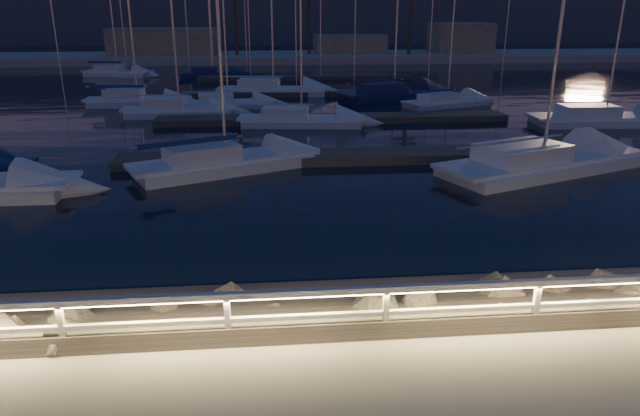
# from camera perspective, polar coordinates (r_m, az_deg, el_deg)

# --- Properties ---
(ground) EXTENTS (400.00, 400.00, 0.00)m
(ground) POSITION_cam_1_polar(r_m,az_deg,el_deg) (11.96, 16.11, -11.67)
(ground) COLOR #AFAA9E
(ground) RESTS_ON ground
(harbor_water) EXTENTS (400.00, 440.00, 0.60)m
(harbor_water) POSITION_cam_1_polar(r_m,az_deg,el_deg) (41.52, 0.49, 9.40)
(harbor_water) COLOR black
(harbor_water) RESTS_ON ground
(guard_rail) EXTENTS (44.11, 0.12, 1.06)m
(guard_rail) POSITION_cam_1_polar(r_m,az_deg,el_deg) (11.57, 16.14, -8.39)
(guard_rail) COLOR white
(guard_rail) RESTS_ON ground
(riprap) EXTENTS (34.02, 3.23, 1.46)m
(riprap) POSITION_cam_1_polar(r_m,az_deg,el_deg) (12.76, 10.36, -9.94)
(riprap) COLOR slate
(riprap) RESTS_ON ground
(floating_docks) EXTENTS (22.00, 36.00, 0.40)m
(floating_docks) POSITION_cam_1_polar(r_m,az_deg,el_deg) (42.69, 0.32, 10.44)
(floating_docks) COLOR #504842
(floating_docks) RESTS_ON ground
(far_shore) EXTENTS (160.00, 14.00, 5.20)m
(far_shore) POSITION_cam_1_polar(r_m,az_deg,el_deg) (83.85, -2.65, 15.10)
(far_shore) COLOR #AFAA9E
(far_shore) RESTS_ON ground
(distant_hills) EXTENTS (230.00, 37.50, 18.00)m
(distant_hills) POSITION_cam_1_polar(r_m,az_deg,el_deg) (144.33, -13.14, 18.05)
(distant_hills) COLOR #394758
(distant_hills) RESTS_ON ground
(sailboat_c) EXTENTS (7.90, 3.16, 13.05)m
(sailboat_c) POSITION_cam_1_polar(r_m,az_deg,el_deg) (35.08, -2.20, 8.91)
(sailboat_c) COLOR silver
(sailboat_c) RESTS_ON ground
(sailboat_d) EXTENTS (10.37, 6.37, 17.03)m
(sailboat_d) POSITION_cam_1_polar(r_m,az_deg,el_deg) (26.36, 20.97, 4.40)
(sailboat_d) COLOR silver
(sailboat_d) RESTS_ON ground
(sailboat_e) EXTENTS (7.41, 2.32, 12.63)m
(sailboat_e) POSITION_cam_1_polar(r_m,az_deg,el_deg) (39.42, -14.16, 9.53)
(sailboat_e) COLOR silver
(sailboat_e) RESTS_ON ground
(sailboat_f) EXTENTS (8.38, 5.50, 13.99)m
(sailboat_f) POSITION_cam_1_polar(r_m,az_deg,el_deg) (25.12, -9.88, 4.67)
(sailboat_f) COLOR silver
(sailboat_f) RESTS_ON ground
(sailboat_g) EXTENTS (7.31, 4.54, 12.06)m
(sailboat_g) POSITION_cam_1_polar(r_m,az_deg,el_deg) (43.43, 12.42, 10.41)
(sailboat_g) COLOR silver
(sailboat_g) RESTS_ON ground
(sailboat_h) EXTENTS (9.30, 3.20, 15.50)m
(sailboat_h) POSITION_cam_1_polar(r_m,az_deg,el_deg) (39.36, 26.30, 8.13)
(sailboat_h) COLOR silver
(sailboat_h) RESTS_ON ground
(sailboat_i) EXTENTS (7.60, 2.53, 12.87)m
(sailboat_i) POSITION_cam_1_polar(r_m,az_deg,el_deg) (44.69, -17.99, 10.25)
(sailboat_i) COLOR silver
(sailboat_i) RESTS_ON ground
(sailboat_j) EXTENTS (6.94, 2.88, 11.48)m
(sailboat_j) POSITION_cam_1_polar(r_m,az_deg,el_deg) (42.21, -9.42, 10.37)
(sailboat_j) COLOR silver
(sailboat_j) RESTS_ON ground
(sailboat_k) EXTENTS (9.52, 3.88, 15.70)m
(sailboat_k) POSITION_cam_1_polar(r_m,az_deg,el_deg) (48.70, -4.96, 11.75)
(sailboat_k) COLOR silver
(sailboat_k) RESTS_ON ground
(sailboat_l) EXTENTS (9.69, 6.33, 16.02)m
(sailboat_l) POSITION_cam_1_polar(r_m,az_deg,el_deg) (46.99, 7.15, 11.39)
(sailboat_l) COLOR navy
(sailboat_l) RESTS_ON ground
(sailboat_m) EXTENTS (7.91, 4.36, 13.07)m
(sailboat_m) POSITION_cam_1_polar(r_m,az_deg,el_deg) (66.82, -19.70, 12.69)
(sailboat_m) COLOR silver
(sailboat_m) RESTS_ON ground
(sailboat_n) EXTENTS (7.40, 3.51, 12.17)m
(sailboat_n) POSITION_cam_1_polar(r_m,az_deg,el_deg) (63.17, -10.87, 13.09)
(sailboat_n) COLOR navy
(sailboat_n) RESTS_ON ground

